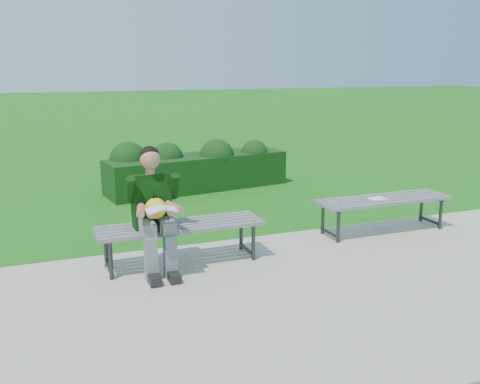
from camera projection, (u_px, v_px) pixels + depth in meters
The scene contains 7 objects.
ground at pixel (231, 241), 6.68m from camera, with size 80.00×80.00×0.00m.
walkway at pixel (294, 295), 5.09m from camera, with size 30.00×3.50×0.02m.
hedge at pixel (193, 167), 9.39m from camera, with size 3.30×1.29×0.89m.
bench_left at pixel (180, 229), 5.79m from camera, with size 1.80×0.50×0.46m.
bench_right at pixel (383, 202), 6.93m from camera, with size 1.80×0.50×0.46m.
seated_boy at pixel (154, 207), 5.53m from camera, with size 0.56×0.76×1.31m.
paper_sheet at pixel (377, 198), 6.88m from camera, with size 0.23×0.17×0.01m.
Camera 1 is at (-2.17, -5.98, 2.15)m, focal length 40.00 mm.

